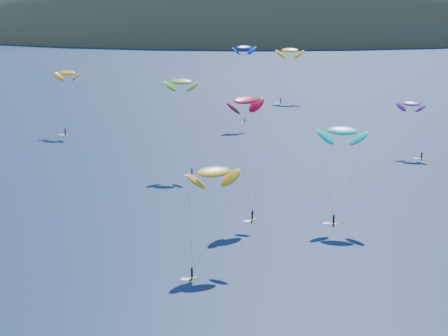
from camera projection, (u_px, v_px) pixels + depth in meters
name	position (u px, v px, depth m)	size (l,w,h in m)	color
island	(270.00, 45.00, 602.14)	(730.00, 300.00, 210.00)	#3D3526
kitesurfer_1	(67.00, 73.00, 203.08)	(9.52, 10.66, 21.71)	yellow
kitesurfer_2	(214.00, 172.00, 108.83)	(10.17, 13.43, 18.48)	yellow
kitesurfer_3	(181.00, 82.00, 161.89)	(8.46, 10.99, 25.22)	yellow
kitesurfer_4	(244.00, 47.00, 215.15)	(9.18, 6.73, 28.32)	yellow
kitesurfer_5	(342.00, 131.00, 127.52)	(10.32, 8.46, 21.23)	yellow
kitesurfer_6	(411.00, 104.00, 177.70)	(8.65, 11.01, 16.58)	yellow
kitesurfer_9	(245.00, 100.00, 130.76)	(9.84, 13.03, 26.50)	yellow
kitesurfer_11	(290.00, 50.00, 258.46)	(11.64, 13.66, 23.59)	yellow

